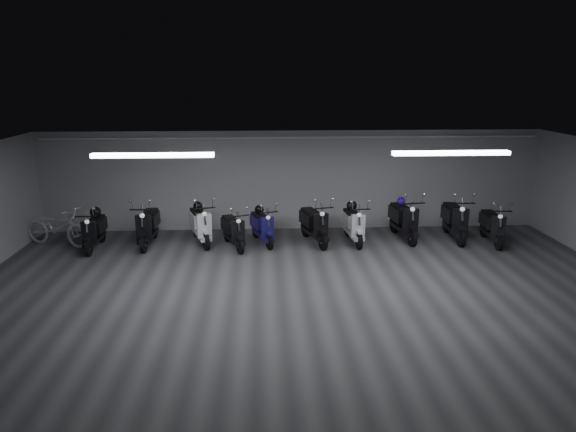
{
  "coord_description": "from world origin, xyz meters",
  "views": [
    {
      "loc": [
        -0.85,
        -9.36,
        4.27
      ],
      "look_at": [
        -0.25,
        2.5,
        1.05
      ],
      "focal_mm": 32.47,
      "sensor_mm": 36.0,
      "label": 1
    }
  ],
  "objects_px": {
    "scooter_1": "(148,220)",
    "helmet_3": "(259,209)",
    "scooter_8": "(455,214)",
    "helmet_0": "(401,201)",
    "scooter_7": "(404,214)",
    "scooter_0": "(94,225)",
    "scooter_3": "(233,225)",
    "scooter_9": "(493,220)",
    "helmet_2": "(95,212)",
    "scooter_2": "(200,218)",
    "helmet_4": "(352,206)",
    "bicycle": "(57,223)",
    "scooter_6": "(354,219)",
    "scooter_5": "(314,218)",
    "scooter_4": "(262,221)",
    "helmet_1": "(198,206)"
  },
  "relations": [
    {
      "from": "helmet_2",
      "to": "bicycle",
      "type": "bearing_deg",
      "value": 174.3
    },
    {
      "from": "helmet_0",
      "to": "scooter_2",
      "type": "bearing_deg",
      "value": -176.36
    },
    {
      "from": "helmet_0",
      "to": "helmet_4",
      "type": "distance_m",
      "value": 1.4
    },
    {
      "from": "scooter_5",
      "to": "scooter_6",
      "type": "xyz_separation_m",
      "value": [
        1.04,
        -0.0,
        -0.03
      ]
    },
    {
      "from": "scooter_8",
      "to": "helmet_4",
      "type": "height_order",
      "value": "scooter_8"
    },
    {
      "from": "scooter_6",
      "to": "scooter_5",
      "type": "bearing_deg",
      "value": 174.92
    },
    {
      "from": "scooter_2",
      "to": "helmet_2",
      "type": "bearing_deg",
      "value": 163.65
    },
    {
      "from": "scooter_0",
      "to": "scooter_6",
      "type": "relative_size",
      "value": 0.96
    },
    {
      "from": "scooter_0",
      "to": "scooter_3",
      "type": "relative_size",
      "value": 1.03
    },
    {
      "from": "scooter_0",
      "to": "helmet_2",
      "type": "xyz_separation_m",
      "value": [
        -0.0,
        0.23,
        0.29
      ]
    },
    {
      "from": "scooter_3",
      "to": "scooter_4",
      "type": "distance_m",
      "value": 0.8
    },
    {
      "from": "helmet_1",
      "to": "helmet_2",
      "type": "xyz_separation_m",
      "value": [
        -2.55,
        -0.34,
        -0.04
      ]
    },
    {
      "from": "scooter_1",
      "to": "scooter_7",
      "type": "bearing_deg",
      "value": 2.43
    },
    {
      "from": "scooter_9",
      "to": "helmet_2",
      "type": "distance_m",
      "value": 10.23
    },
    {
      "from": "helmet_0",
      "to": "helmet_3",
      "type": "xyz_separation_m",
      "value": [
        -3.82,
        -0.24,
        -0.12
      ]
    },
    {
      "from": "scooter_7",
      "to": "helmet_4",
      "type": "xyz_separation_m",
      "value": [
        -1.4,
        0.02,
        0.23
      ]
    },
    {
      "from": "scooter_0",
      "to": "scooter_1",
      "type": "bearing_deg",
      "value": 9.43
    },
    {
      "from": "scooter_0",
      "to": "scooter_1",
      "type": "relative_size",
      "value": 0.9
    },
    {
      "from": "scooter_8",
      "to": "helmet_3",
      "type": "xyz_separation_m",
      "value": [
        -5.2,
        0.12,
        0.15
      ]
    },
    {
      "from": "helmet_1",
      "to": "helmet_2",
      "type": "relative_size",
      "value": 0.85
    },
    {
      "from": "scooter_8",
      "to": "helmet_3",
      "type": "bearing_deg",
      "value": -177.64
    },
    {
      "from": "scooter_2",
      "to": "helmet_0",
      "type": "relative_size",
      "value": 7.96
    },
    {
      "from": "helmet_0",
      "to": "helmet_4",
      "type": "bearing_deg",
      "value": -170.2
    },
    {
      "from": "scooter_4",
      "to": "helmet_2",
      "type": "xyz_separation_m",
      "value": [
        -4.23,
        0.0,
        0.31
      ]
    },
    {
      "from": "scooter_8",
      "to": "scooter_9",
      "type": "distance_m",
      "value": 0.95
    },
    {
      "from": "scooter_4",
      "to": "helmet_2",
      "type": "distance_m",
      "value": 4.24
    },
    {
      "from": "scooter_0",
      "to": "scooter_3",
      "type": "bearing_deg",
      "value": -1.71
    },
    {
      "from": "scooter_0",
      "to": "scooter_7",
      "type": "xyz_separation_m",
      "value": [
        8.01,
        0.42,
        0.09
      ]
    },
    {
      "from": "helmet_3",
      "to": "helmet_4",
      "type": "bearing_deg",
      "value": -0.02
    },
    {
      "from": "scooter_1",
      "to": "bicycle",
      "type": "height_order",
      "value": "scooter_1"
    },
    {
      "from": "scooter_7",
      "to": "scooter_9",
      "type": "bearing_deg",
      "value": -18.88
    },
    {
      "from": "scooter_8",
      "to": "helmet_0",
      "type": "bearing_deg",
      "value": 169.37
    },
    {
      "from": "helmet_0",
      "to": "helmet_2",
      "type": "bearing_deg",
      "value": -176.79
    },
    {
      "from": "scooter_4",
      "to": "helmet_3",
      "type": "relative_size",
      "value": 6.66
    },
    {
      "from": "scooter_9",
      "to": "scooter_2",
      "type": "bearing_deg",
      "value": -177.83
    },
    {
      "from": "scooter_2",
      "to": "helmet_2",
      "type": "relative_size",
      "value": 6.41
    },
    {
      "from": "scooter_0",
      "to": "scooter_9",
      "type": "xyz_separation_m",
      "value": [
        10.22,
        -0.06,
        0.01
      ]
    },
    {
      "from": "scooter_1",
      "to": "helmet_3",
      "type": "bearing_deg",
      "value": 5.13
    },
    {
      "from": "scooter_1",
      "to": "scooter_9",
      "type": "bearing_deg",
      "value": -1.06
    },
    {
      "from": "scooter_1",
      "to": "helmet_0",
      "type": "bearing_deg",
      "value": 4.67
    },
    {
      "from": "scooter_3",
      "to": "scooter_6",
      "type": "relative_size",
      "value": 0.93
    },
    {
      "from": "scooter_9",
      "to": "helmet_4",
      "type": "distance_m",
      "value": 3.67
    },
    {
      "from": "scooter_9",
      "to": "scooter_8",
      "type": "bearing_deg",
      "value": 160.87
    },
    {
      "from": "scooter_5",
      "to": "helmet_3",
      "type": "distance_m",
      "value": 1.46
    },
    {
      "from": "helmet_2",
      "to": "scooter_2",
      "type": "bearing_deg",
      "value": 2.32
    },
    {
      "from": "scooter_4",
      "to": "scooter_7",
      "type": "bearing_deg",
      "value": -16.0
    },
    {
      "from": "scooter_6",
      "to": "scooter_3",
      "type": "bearing_deg",
      "value": -179.81
    },
    {
      "from": "helmet_3",
      "to": "scooter_1",
      "type": "bearing_deg",
      "value": -175.66
    },
    {
      "from": "scooter_2",
      "to": "scooter_8",
      "type": "bearing_deg",
      "value": -18.76
    },
    {
      "from": "scooter_2",
      "to": "scooter_8",
      "type": "height_order",
      "value": "scooter_8"
    }
  ]
}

